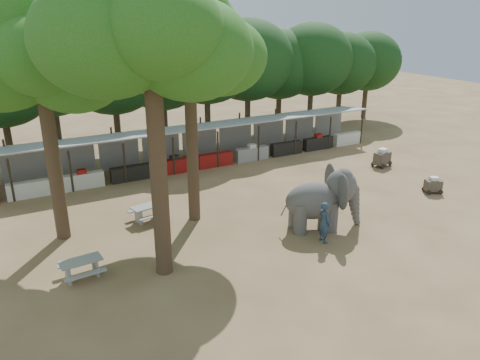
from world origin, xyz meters
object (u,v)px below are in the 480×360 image
handler (324,222)px  cart_front (433,185)px  picnic_table_near (81,266)px  cart_back (382,158)px  picnic_table_far (148,211)px  yard_tree_center (143,26)px  yard_tree_left (33,50)px  yard_tree_back (184,38)px  elephant (323,199)px

handler → cart_front: bearing=-76.9°
picnic_table_near → cart_back: (19.99, 4.66, 0.09)m
handler → picnic_table_near: size_ratio=1.15×
picnic_table_far → cart_back: cart_back is taller
yard_tree_center → picnic_table_far: 9.95m
picnic_table_near → cart_back: bearing=8.6°
yard_tree_center → cart_back: (17.18, 5.51, -8.61)m
picnic_table_far → cart_front: (15.18, -4.08, -0.05)m
yard_tree_left → yard_tree_back: bearing=-9.5°
yard_tree_left → picnic_table_far: bearing=-4.1°
yard_tree_back → picnic_table_near: 10.40m
yard_tree_left → handler: yard_tree_left is taller
yard_tree_back → yard_tree_left: bearing=170.5°
yard_tree_left → handler: (10.18, -6.16, -7.25)m
yard_tree_center → cart_front: 18.47m
yard_tree_center → cart_back: 20.00m
handler → cart_front: handler is taller
handler → cart_back: (10.00, 6.67, -0.36)m
cart_front → yard_tree_center: bearing=-154.2°
yard_tree_left → yard_tree_center: 5.92m
picnic_table_near → handler: bearing=-15.9°
picnic_table_far → cart_front: bearing=-26.0°
yard_tree_back → elephant: (5.01, -3.97, -7.10)m
yard_tree_center → cart_front: bearing=2.2°
yard_tree_back → picnic_table_far: size_ratio=6.31×
yard_tree_center → yard_tree_left: bearing=121.0°
elephant → picnic_table_near: bearing=-166.1°
yard_tree_left → elephant: size_ratio=2.83×
yard_tree_center → picnic_table_near: yard_tree_center is taller
picnic_table_far → picnic_table_near: bearing=-146.1°
elephant → picnic_table_far: elephant is taller
yard_tree_left → cart_front: bearing=-12.8°
yard_tree_left → cart_front: (19.26, -4.37, -7.73)m
yard_tree_back → handler: 10.09m
picnic_table_far → cart_back: size_ratio=1.30×
yard_tree_left → elephant: (11.01, -4.97, -6.75)m
handler → cart_back: bearing=-54.3°
cart_back → picnic_table_near: bearing=179.3°
elephant → picnic_table_near: elephant is taller
handler → picnic_table_near: bearing=80.6°
yard_tree_center → picnic_table_near: size_ratio=7.27×
yard_tree_left → elephant: bearing=-24.3°
picnic_table_near → cart_front: (19.06, -0.22, -0.04)m
yard_tree_left → picnic_table_near: (0.20, -4.15, -7.69)m
cart_front → cart_back: size_ratio=0.82×
yard_tree_back → cart_front: 15.89m
yard_tree_back → cart_back: yard_tree_back is taller
yard_tree_center → cart_back: bearing=17.8°
yard_tree_center → cart_back: size_ratio=8.67×
yard_tree_back → elephant: 9.55m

